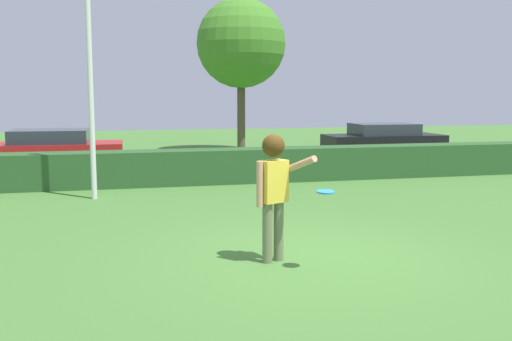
{
  "coord_description": "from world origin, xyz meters",
  "views": [
    {
      "loc": [
        -2.68,
        -7.74,
        2.33
      ],
      "look_at": [
        -0.58,
        0.92,
        1.15
      ],
      "focal_mm": 41.19,
      "sensor_mm": 36.0,
      "label": 1
    }
  ],
  "objects": [
    {
      "name": "lamppost",
      "position": [
        -3.14,
        5.58,
        2.98
      ],
      "size": [
        0.24,
        0.24,
        5.34
      ],
      "color": "silver",
      "rests_on": "ground"
    },
    {
      "name": "birch_tree",
      "position": [
        2.3,
        15.26,
        4.25
      ],
      "size": [
        3.51,
        3.51,
        6.03
      ],
      "color": "brown",
      "rests_on": "ground"
    },
    {
      "name": "frisbee",
      "position": [
        -0.04,
        -0.69,
        1.06
      ],
      "size": [
        0.24,
        0.24,
        0.03
      ],
      "color": "#268CE5"
    },
    {
      "name": "parked_car_black",
      "position": [
        6.72,
        11.56,
        0.69
      ],
      "size": [
        4.23,
        1.87,
        1.25
      ],
      "color": "black",
      "rests_on": "ground"
    },
    {
      "name": "hedge_row",
      "position": [
        0.0,
        7.23,
        0.44
      ],
      "size": [
        19.97,
        0.9,
        0.88
      ],
      "primitive_type": "cube",
      "color": "#2A5327",
      "rests_on": "ground"
    },
    {
      "name": "parked_car_red",
      "position": [
        -4.53,
        10.67,
        0.69
      ],
      "size": [
        4.24,
        1.89,
        1.25
      ],
      "color": "#B21E1E",
      "rests_on": "ground"
    },
    {
      "name": "person",
      "position": [
        -0.57,
        -0.09,
        1.11
      ],
      "size": [
        0.75,
        0.64,
        1.78
      ],
      "color": "#6A7650",
      "rests_on": "ground"
    },
    {
      "name": "ground_plane",
      "position": [
        0.0,
        0.0,
        0.0
      ],
      "size": [
        60.0,
        60.0,
        0.0
      ],
      "primitive_type": "plane",
      "color": "#457732"
    }
  ]
}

